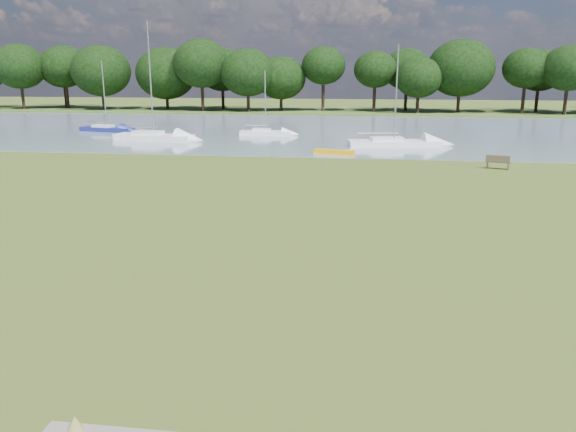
# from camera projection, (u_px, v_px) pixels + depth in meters

# --- Properties ---
(ground) EXTENTS (220.00, 220.00, 0.00)m
(ground) POSITION_uv_depth(u_px,v_px,m) (267.00, 242.00, 22.53)
(ground) COLOR brown
(river) EXTENTS (220.00, 40.00, 0.10)m
(river) POSITION_uv_depth(u_px,v_px,m) (331.00, 131.00, 62.77)
(river) COLOR gray
(river) RESTS_ON ground
(far_bank) EXTENTS (220.00, 20.00, 0.40)m
(far_bank) POSITION_uv_depth(u_px,v_px,m) (343.00, 111.00, 91.52)
(far_bank) COLOR #4C6626
(far_bank) RESTS_ON ground
(riverbank_bench) EXTENTS (1.66, 0.96, 0.98)m
(riverbank_bench) POSITION_uv_depth(u_px,v_px,m) (498.00, 162.00, 38.61)
(riverbank_bench) COLOR brown
(riverbank_bench) RESTS_ON ground
(kayak) EXTENTS (3.41, 1.60, 0.33)m
(kayak) POSITION_uv_depth(u_px,v_px,m) (334.00, 152.00, 45.30)
(kayak) COLOR #FAA60A
(kayak) RESTS_ON river
(tree_line) EXTENTS (159.10, 9.13, 11.05)m
(tree_line) POSITION_uv_depth(u_px,v_px,m) (398.00, 70.00, 84.92)
(tree_line) COLOR black
(tree_line) RESTS_ON far_bank
(sailboat_0) EXTENTS (8.23, 3.45, 8.68)m
(sailboat_0) POSITION_uv_depth(u_px,v_px,m) (393.00, 141.00, 49.57)
(sailboat_0) COLOR white
(sailboat_0) RESTS_ON river
(sailboat_2) EXTENTS (5.27, 1.51, 6.51)m
(sailboat_2) POSITION_uv_depth(u_px,v_px,m) (265.00, 131.00, 57.88)
(sailboat_2) COLOR white
(sailboat_2) RESTS_ON river
(sailboat_5) EXTENTS (7.94, 3.29, 10.98)m
(sailboat_5) POSITION_uv_depth(u_px,v_px,m) (153.00, 135.00, 53.80)
(sailboat_5) COLOR white
(sailboat_5) RESTS_ON river
(sailboat_6) EXTENTS (6.32, 3.00, 7.50)m
(sailboat_6) POSITION_uv_depth(u_px,v_px,m) (106.00, 128.00, 61.48)
(sailboat_6) COLOR navy
(sailboat_6) RESTS_ON river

